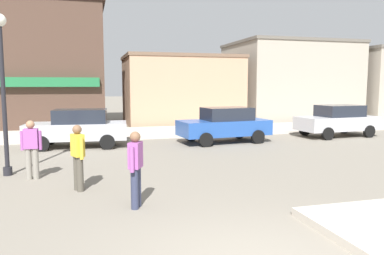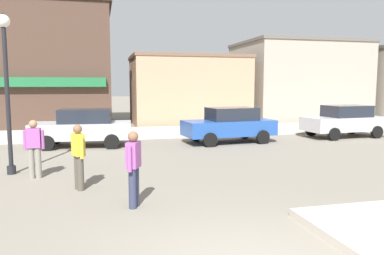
% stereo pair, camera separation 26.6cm
% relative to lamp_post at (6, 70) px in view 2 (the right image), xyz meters
% --- Properties ---
extents(kerb_far, '(80.00, 4.00, 0.15)m').
position_rel_lamp_post_xyz_m(kerb_far, '(4.50, 7.96, -2.88)').
color(kerb_far, beige).
rests_on(kerb_far, ground).
extents(lamp_post, '(0.36, 0.36, 4.54)m').
position_rel_lamp_post_xyz_m(lamp_post, '(0.00, 0.00, 0.00)').
color(lamp_post, black).
rests_on(lamp_post, ground).
extents(parked_car_nearest, '(4.13, 2.14, 1.56)m').
position_rel_lamp_post_xyz_m(parked_car_nearest, '(1.82, 4.57, -2.15)').
color(parked_car_nearest, '#B7B7BC').
rests_on(parked_car_nearest, ground).
extents(parked_car_second, '(4.15, 2.19, 1.56)m').
position_rel_lamp_post_xyz_m(parked_car_second, '(8.09, 4.12, -2.15)').
color(parked_car_second, '#234C9E').
rests_on(parked_car_second, ground).
extents(parked_car_third, '(4.12, 2.12, 1.56)m').
position_rel_lamp_post_xyz_m(parked_car_third, '(14.17, 4.43, -2.15)').
color(parked_car_third, '#B7B7BC').
rests_on(parked_car_third, ground).
extents(pedestrian_crossing_near, '(0.55, 0.24, 1.61)m').
position_rel_lamp_post_xyz_m(pedestrian_crossing_near, '(0.75, -0.67, -2.09)').
color(pedestrian_crossing_near, gray).
rests_on(pedestrian_crossing_near, ground).
extents(pedestrian_crossing_far, '(0.35, 0.54, 1.61)m').
position_rel_lamp_post_xyz_m(pedestrian_crossing_far, '(1.99, -2.16, -2.09)').
color(pedestrian_crossing_far, '#4C473D').
rests_on(pedestrian_crossing_far, ground).
extents(pedestrian_kerb_side, '(0.35, 0.54, 1.61)m').
position_rel_lamp_post_xyz_m(pedestrian_kerb_side, '(3.17, -3.80, -2.09)').
color(pedestrian_kerb_side, '#2D334C').
rests_on(pedestrian_kerb_side, ground).
extents(building_corner_shop, '(11.46, 7.80, 7.34)m').
position_rel_lamp_post_xyz_m(building_corner_shop, '(-2.39, 13.61, 0.71)').
color(building_corner_shop, '#473328').
rests_on(building_corner_shop, ground).
extents(building_storefront_left_near, '(7.45, 5.18, 4.44)m').
position_rel_lamp_post_xyz_m(building_storefront_left_near, '(8.26, 12.84, -0.73)').
color(building_storefront_left_near, tan).
rests_on(building_storefront_left_near, ground).
extents(building_storefront_left_mid, '(8.49, 6.75, 5.63)m').
position_rel_lamp_post_xyz_m(building_storefront_left_mid, '(16.73, 13.69, -0.14)').
color(building_storefront_left_mid, '#9E9384').
rests_on(building_storefront_left_mid, ground).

